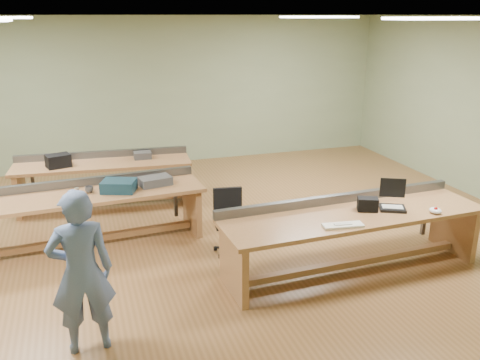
# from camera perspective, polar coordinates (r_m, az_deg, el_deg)

# --- Properties ---
(floor) EXTENTS (10.00, 10.00, 0.00)m
(floor) POSITION_cam_1_polar(r_m,az_deg,el_deg) (7.23, -4.93, -6.60)
(floor) COLOR brown
(floor) RESTS_ON ground
(ceiling) EXTENTS (10.00, 10.00, 0.00)m
(ceiling) POSITION_cam_1_polar(r_m,az_deg,el_deg) (6.57, -5.66, 17.92)
(ceiling) COLOR silver
(ceiling) RESTS_ON wall_back
(wall_back) EXTENTS (10.00, 0.04, 3.00)m
(wall_back) POSITION_cam_1_polar(r_m,az_deg,el_deg) (10.62, -10.19, 9.65)
(wall_back) COLOR gray
(wall_back) RESTS_ON floor
(wall_front) EXTENTS (10.00, 0.04, 3.00)m
(wall_front) POSITION_cam_1_polar(r_m,az_deg,el_deg) (3.19, 11.40, -10.68)
(wall_front) COLOR gray
(wall_front) RESTS_ON floor
(fluor_panels) EXTENTS (6.20, 3.50, 0.03)m
(fluor_panels) POSITION_cam_1_polar(r_m,az_deg,el_deg) (6.57, -5.66, 17.65)
(fluor_panels) COLOR white
(fluor_panels) RESTS_ON ceiling
(workbench_front) EXTENTS (3.31, 1.00, 0.86)m
(workbench_front) POSITION_cam_1_polar(r_m,az_deg,el_deg) (6.32, 12.46, -5.14)
(workbench_front) COLOR #A87147
(workbench_front) RESTS_ON floor
(workbench_mid) EXTENTS (3.04, 1.01, 0.86)m
(workbench_mid) POSITION_cam_1_polar(r_m,az_deg,el_deg) (7.13, -16.37, -2.79)
(workbench_mid) COLOR #A87147
(workbench_mid) RESTS_ON floor
(workbench_back) EXTENTS (2.83, 0.97, 0.86)m
(workbench_back) POSITION_cam_1_polar(r_m,az_deg,el_deg) (8.52, -15.06, 0.70)
(workbench_back) COLOR #A87147
(workbench_back) RESTS_ON floor
(person) EXTENTS (0.60, 0.41, 1.59)m
(person) POSITION_cam_1_polar(r_m,az_deg,el_deg) (4.87, -17.39, -9.86)
(person) COLOR slate
(person) RESTS_ON floor
(laptop_base) EXTENTS (0.38, 0.36, 0.03)m
(laptop_base) POSITION_cam_1_polar(r_m,az_deg,el_deg) (6.46, 16.73, -3.06)
(laptop_base) COLOR black
(laptop_base) RESTS_ON workbench_front
(laptop_screen) EXTENTS (0.28, 0.15, 0.24)m
(laptop_screen) POSITION_cam_1_polar(r_m,az_deg,el_deg) (6.50, 16.77, -0.83)
(laptop_screen) COLOR black
(laptop_screen) RESTS_ON laptop_base
(keyboard) EXTENTS (0.48, 0.21, 0.03)m
(keyboard) POSITION_cam_1_polar(r_m,az_deg,el_deg) (5.82, 11.49, -5.01)
(keyboard) COLOR silver
(keyboard) RESTS_ON workbench_front
(trackball_mouse) EXTENTS (0.18, 0.20, 0.07)m
(trackball_mouse) POSITION_cam_1_polar(r_m,az_deg,el_deg) (6.50, 21.09, -3.21)
(trackball_mouse) COLOR white
(trackball_mouse) RESTS_ON workbench_front
(camera_bag) EXTENTS (0.28, 0.24, 0.16)m
(camera_bag) POSITION_cam_1_polar(r_m,az_deg,el_deg) (6.32, 14.14, -2.65)
(camera_bag) COLOR black
(camera_bag) RESTS_ON workbench_front
(task_chair) EXTENTS (0.52, 0.52, 0.85)m
(task_chair) POSITION_cam_1_polar(r_m,az_deg,el_deg) (6.72, -1.20, -5.60)
(task_chair) COLOR black
(task_chair) RESTS_ON floor
(parts_bin_teal) EXTENTS (0.52, 0.46, 0.15)m
(parts_bin_teal) POSITION_cam_1_polar(r_m,az_deg,el_deg) (6.99, -13.45, -0.64)
(parts_bin_teal) COLOR #122D3B
(parts_bin_teal) RESTS_ON workbench_mid
(parts_bin_grey) EXTENTS (0.48, 0.36, 0.12)m
(parts_bin_grey) POSITION_cam_1_polar(r_m,az_deg,el_deg) (7.15, -9.51, -0.11)
(parts_bin_grey) COLOR #3B3C3E
(parts_bin_grey) RESTS_ON workbench_mid
(mug) EXTENTS (0.12, 0.12, 0.09)m
(mug) POSITION_cam_1_polar(r_m,az_deg,el_deg) (7.05, -16.58, -1.02)
(mug) COLOR #3B3C3E
(mug) RESTS_ON workbench_mid
(drinks_can) EXTENTS (0.07, 0.07, 0.11)m
(drinks_can) POSITION_cam_1_polar(r_m,az_deg,el_deg) (6.97, -17.84, -1.27)
(drinks_can) COLOR white
(drinks_can) RESTS_ON workbench_mid
(storage_box_back) EXTENTS (0.41, 0.34, 0.20)m
(storage_box_back) POSITION_cam_1_polar(r_m,az_deg,el_deg) (8.37, -19.74, 2.04)
(storage_box_back) COLOR black
(storage_box_back) RESTS_ON workbench_back
(tray_back) EXTENTS (0.29, 0.21, 0.11)m
(tray_back) POSITION_cam_1_polar(r_m,az_deg,el_deg) (8.51, -10.89, 2.75)
(tray_back) COLOR #3B3C3E
(tray_back) RESTS_ON workbench_back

